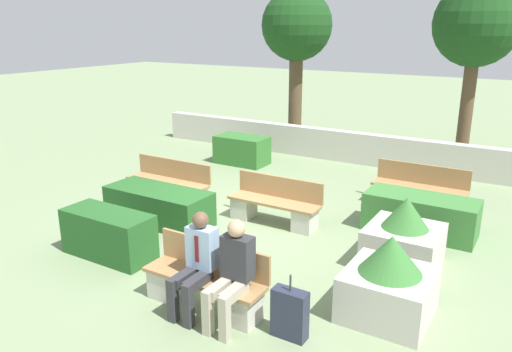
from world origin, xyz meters
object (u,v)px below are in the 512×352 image
object	(u,v)px
tree_leftmost	(297,29)
person_seated_man	(197,259)
bench_back	(168,186)
planter_corner_right	(389,282)
planter_corner_left	(404,238)
bench_left_side	(419,192)
suitcase	(290,314)
bench_right_side	(274,207)
person_seated_woman	(232,269)
tree_center_left	(477,26)
bench_front	(205,284)

from	to	relation	value
tree_leftmost	person_seated_man	bearing A→B (deg)	-70.04
bench_back	planter_corner_right	distance (m)	5.51
planter_corner_left	planter_corner_right	world-z (taller)	planter_corner_left
bench_left_side	suitcase	xyz separation A→B (m)	(-0.19, -5.21, -0.02)
bench_right_side	tree_leftmost	size ratio (longest dim) A/B	0.38
planter_corner_left	person_seated_woman	bearing A→B (deg)	-117.27
bench_back	tree_center_left	size ratio (longest dim) A/B	0.41
planter_corner_right	bench_front	bearing A→B (deg)	-154.06
bench_left_side	bench_right_side	distance (m)	3.03
planter_corner_left	suitcase	bearing A→B (deg)	-103.92
bench_front	person_seated_man	size ratio (longest dim) A/B	1.28
bench_front	suitcase	distance (m)	1.24
tree_leftmost	person_seated_woman	bearing A→B (deg)	-67.23
planter_corner_right	bench_back	bearing A→B (deg)	160.21
bench_back	planter_corner_right	world-z (taller)	planter_corner_right
suitcase	tree_center_left	bearing A→B (deg)	88.36
bench_front	planter_corner_right	xyz separation A→B (m)	(2.08, 1.01, 0.15)
bench_right_side	bench_back	distance (m)	2.47
planter_corner_left	tree_center_left	bearing A→B (deg)	92.89
bench_right_side	planter_corner_right	bearing A→B (deg)	-38.92
person_seated_woman	person_seated_man	bearing A→B (deg)	-179.86
bench_back	planter_corner_left	distance (m)	4.98
person_seated_man	person_seated_woman	size ratio (longest dim) A/B	0.99
person_seated_man	tree_center_left	world-z (taller)	tree_center_left
tree_leftmost	planter_corner_left	bearing A→B (deg)	-52.11
planter_corner_right	tree_center_left	bearing A→B (deg)	93.86
tree_center_left	bench_left_side	bearing A→B (deg)	-91.07
bench_left_side	tree_leftmost	bearing A→B (deg)	138.83
bench_front	planter_corner_right	size ratio (longest dim) A/B	1.56
bench_front	tree_center_left	xyz separation A→B (m)	(1.52, 9.43, 3.16)
bench_left_side	person_seated_woman	size ratio (longest dim) A/B	1.38
bench_right_side	suitcase	size ratio (longest dim) A/B	2.15
bench_left_side	tree_center_left	size ratio (longest dim) A/B	0.40
bench_back	tree_center_left	world-z (taller)	tree_center_left
bench_front	tree_center_left	size ratio (longest dim) A/B	0.37
bench_front	bench_back	world-z (taller)	same
bench_front	planter_corner_left	world-z (taller)	planter_corner_left
bench_front	bench_back	xyz separation A→B (m)	(-3.10, 2.88, 0.01)
bench_left_side	suitcase	world-z (taller)	bench_left_side
person_seated_woman	planter_corner_right	xyz separation A→B (m)	(1.57, 1.15, -0.26)
bench_front	bench_right_side	size ratio (longest dim) A/B	0.97
bench_front	planter_corner_right	distance (m)	2.32
suitcase	tree_leftmost	world-z (taller)	tree_leftmost
bench_right_side	bench_back	xyz separation A→B (m)	(-2.47, -0.08, 0.01)
bench_right_side	tree_center_left	distance (m)	7.51
bench_front	tree_center_left	world-z (taller)	tree_center_left
person_seated_man	suitcase	bearing A→B (deg)	4.97
person_seated_man	tree_leftmost	bearing A→B (deg)	109.96
person_seated_woman	bench_front	bearing A→B (deg)	165.29
bench_back	suitcase	distance (m)	5.23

